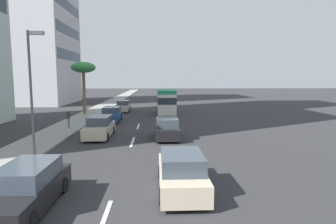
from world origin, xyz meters
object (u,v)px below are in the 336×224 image
car_fifth (100,127)px  car_sixth (123,106)px  pedestrian_near_lamp (68,118)px  street_lamp (32,80)px  minibus_second (166,101)px  palm_tree (83,69)px  car_fourth (111,115)px  car_lead (181,172)px  car_seventh (27,188)px  car_third (167,129)px

car_fifth → car_sixth: car_fifth is taller
pedestrian_near_lamp → street_lamp: (-9.37, -0.91, 3.51)m
minibus_second → palm_tree: (-0.20, 10.52, 4.10)m
minibus_second → pedestrian_near_lamp: size_ratio=4.09×
car_fourth → street_lamp: bearing=-9.7°
car_lead → pedestrian_near_lamp: bearing=31.6°
car_sixth → car_lead: bearing=11.2°
car_seventh → street_lamp: bearing=-159.9°
car_lead → car_sixth: (28.64, 5.65, -0.03)m
car_lead → car_fourth: (19.31, 5.87, -0.02)m
car_seventh → car_sixth: bearing=179.9°
car_lead → car_sixth: 29.19m
street_lamp → car_fifth: bearing=-25.2°
car_sixth → car_seventh: bearing=-0.1°
palm_tree → car_third: bearing=-146.3°
car_fifth → palm_tree: palm_tree is taller
car_fourth → pedestrian_near_lamp: bearing=-36.2°
car_third → car_sixth: 19.18m
street_lamp → palm_tree: bearing=5.8°
car_third → palm_tree: 18.81m
car_third → car_sixth: car_third is taller
car_fifth → car_sixth: bearing=-179.7°
car_seventh → car_fifth: bearing=179.4°
palm_tree → street_lamp: bearing=-174.2°
car_fourth → palm_tree: palm_tree is taller
car_fifth → street_lamp: (-5.68, 2.67, 3.79)m
minibus_second → car_sixth: (3.12, 5.93, -1.01)m
minibus_second → car_third: 15.31m
car_seventh → palm_tree: palm_tree is taller
car_fifth → pedestrian_near_lamp: pedestrian_near_lamp is taller
car_third → car_fifth: (0.92, 5.35, 0.01)m
minibus_second → pedestrian_near_lamp: minibus_second is taller
car_lead → street_lamp: size_ratio=0.63×
car_fourth → street_lamp: (-13.82, 2.35, 3.82)m
minibus_second → car_fifth: minibus_second is taller
minibus_second → palm_tree: 11.29m
car_lead → street_lamp: bearing=56.3°
car_fifth → palm_tree: (14.16, 4.68, 5.08)m
car_fifth → pedestrian_near_lamp: size_ratio=2.85×
car_sixth → palm_tree: palm_tree is taller
palm_tree → car_fourth: bearing=-144.0°
car_sixth → street_lamp: street_lamp is taller
car_lead → minibus_second: bearing=-0.6°
minibus_second → car_third: bearing=178.2°
car_lead → car_third: car_third is taller
car_third → car_sixth: bearing=16.5°
car_fourth → car_sixth: 9.33m
car_seventh → pedestrian_near_lamp: (16.31, 3.45, 0.31)m
minibus_second → street_lamp: size_ratio=0.94×
car_fifth → palm_tree: size_ratio=0.72×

